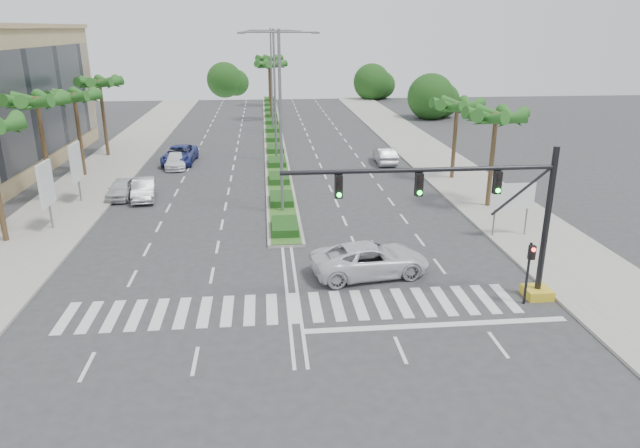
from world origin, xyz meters
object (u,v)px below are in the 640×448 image
at_px(car_crossing, 370,259).
at_px(car_parked_a, 122,189).
at_px(car_parked_b, 144,189).
at_px(car_parked_d, 175,161).
at_px(car_parked_c, 180,155).
at_px(car_right, 385,156).

bearing_deg(car_crossing, car_parked_a, 36.89).
distance_m(car_parked_a, car_parked_b, 1.76).
bearing_deg(car_parked_a, car_parked_d, 76.80).
height_order(car_parked_a, car_crossing, car_crossing).
distance_m(car_parked_a, car_parked_d, 9.85).
distance_m(car_parked_d, car_crossing, 28.44).
bearing_deg(car_parked_d, car_crossing, -68.24).
relative_size(car_parked_a, car_crossing, 0.69).
bearing_deg(car_parked_a, car_parked_b, -12.31).
xyz_separation_m(car_parked_a, car_parked_b, (1.70, -0.44, 0.04)).
distance_m(car_parked_a, car_parked_c, 11.55).
bearing_deg(car_parked_c, car_parked_a, -101.14).
height_order(car_parked_b, car_parked_d, car_parked_b).
bearing_deg(car_parked_c, car_parked_d, -92.89).
xyz_separation_m(car_parked_b, car_right, (20.15, 9.66, 0.02)).
relative_size(car_parked_a, car_right, 0.89).
relative_size(car_parked_d, car_crossing, 0.73).
height_order(car_parked_a, car_right, car_right).
bearing_deg(car_right, car_parked_b, 26.94).
bearing_deg(car_parked_b, car_crossing, -54.43).
height_order(car_parked_c, car_right, car_parked_c).
distance_m(car_parked_a, car_right, 23.72).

